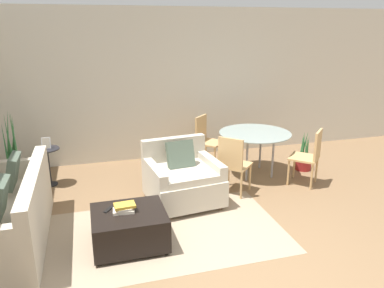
# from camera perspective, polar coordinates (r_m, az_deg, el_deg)

# --- Properties ---
(ground_plane) EXTENTS (20.00, 20.00, 0.00)m
(ground_plane) POSITION_cam_1_polar(r_m,az_deg,el_deg) (4.01, 6.24, -19.64)
(ground_plane) COLOR brown
(wall_back) EXTENTS (12.00, 0.06, 2.75)m
(wall_back) POSITION_cam_1_polar(r_m,az_deg,el_deg) (6.96, -5.34, 8.86)
(wall_back) COLOR beige
(wall_back) RESTS_ON ground_plane
(area_rug) EXTENTS (2.89, 1.71, 0.01)m
(area_rug) POSITION_cam_1_polar(r_m,az_deg,el_deg) (4.71, -4.20, -13.38)
(area_rug) COLOR gray
(area_rug) RESTS_ON ground_plane
(couch) EXTENTS (0.89, 1.98, 0.94)m
(couch) POSITION_cam_1_polar(r_m,az_deg,el_deg) (4.83, -26.32, -10.32)
(couch) COLOR beige
(couch) RESTS_ON ground_plane
(armchair) EXTENTS (1.05, 1.02, 0.89)m
(armchair) POSITION_cam_1_polar(r_m,az_deg,el_deg) (5.32, -1.46, -5.36)
(armchair) COLOR beige
(armchair) RESTS_ON ground_plane
(ottoman) EXTENTS (0.83, 0.71, 0.42)m
(ottoman) POSITION_cam_1_polar(r_m,az_deg,el_deg) (4.42, -9.54, -12.40)
(ottoman) COLOR black
(ottoman) RESTS_ON ground_plane
(book_stack) EXTENTS (0.26, 0.18, 0.09)m
(book_stack) POSITION_cam_1_polar(r_m,az_deg,el_deg) (4.33, -10.30, -9.58)
(book_stack) COLOR beige
(book_stack) RESTS_ON ottoman
(tv_remote_primary) EXTENTS (0.13, 0.16, 0.01)m
(tv_remote_primary) POSITION_cam_1_polar(r_m,az_deg,el_deg) (4.43, -12.59, -9.67)
(tv_remote_primary) COLOR black
(tv_remote_primary) RESTS_ON ottoman
(potted_plant) EXTENTS (0.39, 0.39, 1.26)m
(potted_plant) POSITION_cam_1_polar(r_m,az_deg,el_deg) (6.29, -25.30, -3.98)
(potted_plant) COLOR #333338
(potted_plant) RESTS_ON ground_plane
(side_table) EXTENTS (0.38, 0.38, 0.61)m
(side_table) POSITION_cam_1_polar(r_m,az_deg,el_deg) (6.26, -21.08, -2.27)
(side_table) COLOR black
(side_table) RESTS_ON ground_plane
(picture_frame) EXTENTS (0.13, 0.07, 0.18)m
(picture_frame) POSITION_cam_1_polar(r_m,az_deg,el_deg) (6.18, -21.36, 0.13)
(picture_frame) COLOR silver
(picture_frame) RESTS_ON side_table
(dining_table) EXTENTS (1.19, 1.19, 0.73)m
(dining_table) POSITION_cam_1_polar(r_m,az_deg,el_deg) (6.30, 9.56, 1.10)
(dining_table) COLOR #8C9E99
(dining_table) RESTS_ON ground_plane
(dining_chair_near_left) EXTENTS (0.59, 0.59, 0.90)m
(dining_chair_near_left) POSITION_cam_1_polar(r_m,az_deg,el_deg) (5.53, 6.25, -2.67)
(dining_chair_near_left) COLOR tan
(dining_chair_near_left) RESTS_ON ground_plane
(dining_chair_near_right) EXTENTS (0.59, 0.59, 0.90)m
(dining_chair_near_right) POSITION_cam_1_polar(r_m,az_deg,el_deg) (6.12, 17.55, -1.41)
(dining_chair_near_right) COLOR tan
(dining_chair_near_right) RESTS_ON ground_plane
(dining_chair_far_left) EXTENTS (0.59, 0.59, 0.90)m
(dining_chair_far_left) POSITION_cam_1_polar(r_m,az_deg,el_deg) (6.68, 2.12, 1.01)
(dining_chair_far_left) COLOR tan
(dining_chair_far_left) RESTS_ON ground_plane
(potted_plant_small) EXTENTS (0.27, 0.27, 0.70)m
(potted_plant_small) POSITION_cam_1_polar(r_m,az_deg,el_deg) (6.84, 16.65, -2.17)
(potted_plant_small) COLOR maroon
(potted_plant_small) RESTS_ON ground_plane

